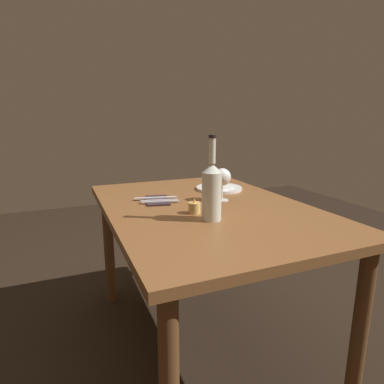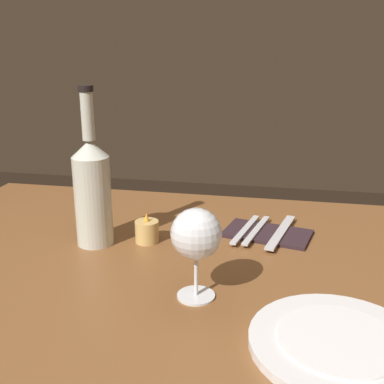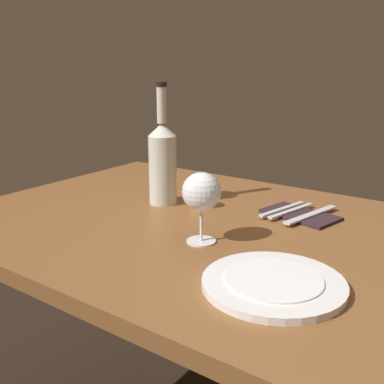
{
  "view_description": "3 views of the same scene",
  "coord_description": "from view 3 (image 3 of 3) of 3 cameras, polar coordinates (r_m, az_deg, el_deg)",
  "views": [
    {
      "loc": [
        -1.32,
        0.62,
        1.15
      ],
      "look_at": [
        -0.07,
        0.1,
        0.83
      ],
      "focal_mm": 30.19,
      "sensor_mm": 36.0,
      "label": 1
    },
    {
      "loc": [
        0.18,
        -0.83,
        1.16
      ],
      "look_at": [
        0.0,
        0.09,
        0.86
      ],
      "focal_mm": 44.37,
      "sensor_mm": 36.0,
      "label": 2
    },
    {
      "loc": [
        0.6,
        -0.91,
        1.13
      ],
      "look_at": [
        -0.06,
        0.0,
        0.81
      ],
      "focal_mm": 43.35,
      "sensor_mm": 36.0,
      "label": 3
    }
  ],
  "objects": [
    {
      "name": "fork_outer",
      "position": [
        1.26,
        11.08,
        -2.06
      ],
      "size": [
        0.05,
        0.18,
        0.0
      ],
      "color": "silver",
      "rests_on": "folded_napkin"
    },
    {
      "name": "dining_table",
      "position": [
        1.19,
        2.22,
        -8.0
      ],
      "size": [
        1.3,
        0.9,
        0.74
      ],
      "color": "brown",
      "rests_on": "ground"
    },
    {
      "name": "dinner_plate",
      "position": [
        0.86,
        10.01,
        -10.99
      ],
      "size": [
        0.26,
        0.26,
        0.02
      ],
      "color": "white",
      "rests_on": "dining_table"
    },
    {
      "name": "table_knife",
      "position": [
        1.23,
        14.45,
        -2.7
      ],
      "size": [
        0.07,
        0.21,
        0.0
      ],
      "color": "silver",
      "rests_on": "folded_napkin"
    },
    {
      "name": "fork_inner",
      "position": [
        1.25,
        12.12,
        -2.26
      ],
      "size": [
        0.05,
        0.18,
        0.0
      ],
      "color": "silver",
      "rests_on": "folded_napkin"
    },
    {
      "name": "wine_bottle",
      "position": [
        1.3,
        -3.64,
        3.85
      ],
      "size": [
        0.08,
        0.08,
        0.34
      ],
      "color": "silver",
      "rests_on": "dining_table"
    },
    {
      "name": "wine_glass_left",
      "position": [
        1.01,
        1.17,
        -0.13
      ],
      "size": [
        0.09,
        0.09,
        0.16
      ],
      "color": "white",
      "rests_on": "dining_table"
    },
    {
      "name": "folded_napkin",
      "position": [
        1.25,
        13.15,
        -2.74
      ],
      "size": [
        0.21,
        0.15,
        0.01
      ],
      "color": "#2D1E23",
      "rests_on": "dining_table"
    },
    {
      "name": "votive_candle",
      "position": [
        1.28,
        0.99,
        -0.89
      ],
      "size": [
        0.05,
        0.05,
        0.07
      ],
      "color": "#DBB266",
      "rests_on": "dining_table"
    }
  ]
}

